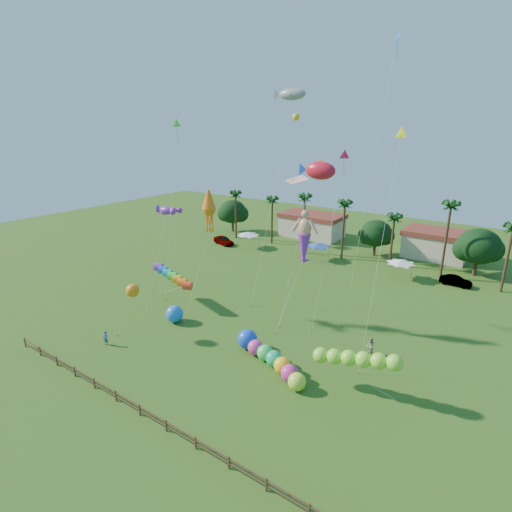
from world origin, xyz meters
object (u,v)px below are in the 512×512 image
Objects in this scene: spectator_b at (370,346)px; caterpillar_inflatable at (269,356)px; blue_ball at (175,314)px; car_a at (224,240)px; car_b at (456,281)px; spectator_a at (106,338)px.

caterpillar_inflatable reaches higher than spectator_b.
car_a is at bearing 119.32° from blue_ball.
caterpillar_inflatable reaches higher than car_b.
spectator_b is at bearing 173.62° from car_b.
car_b is 2.09× the size of blue_ball.
car_b is 25.07m from spectator_b.
car_a is 3.02× the size of spectator_a.
caterpillar_inflatable is (15.83, 6.79, 0.06)m from spectator_a.
spectator_a is (-26.85, -38.80, 0.10)m from car_b.
spectator_a is at bearing -104.96° from blue_ball.
car_b is 39.69m from blue_ball.
blue_ball is at bearing -111.75° from spectator_b.
car_a is 43.01m from spectator_b.
spectator_a is 27.12m from spectator_b.
car_a is at bearing 103.58° from spectator_a.
blue_ball is (-21.14, -6.21, 0.08)m from spectator_b.
car_a reaches higher than car_b.
blue_ball is (15.83, -28.19, 0.19)m from car_a.
spectator_b is at bearing 23.75° from spectator_a.
car_a is 40.70m from car_b.
spectator_a is at bearing -135.48° from caterpillar_inflatable.
blue_ball reaches higher than car_a.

